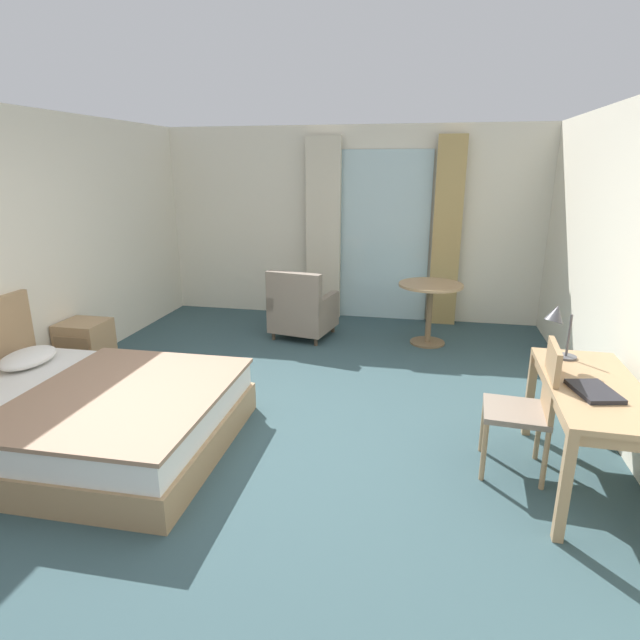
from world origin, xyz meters
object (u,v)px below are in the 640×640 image
bed (76,414)px  round_cafe_table (430,299)px  desk_chair (530,402)px  writing_desk (593,398)px  desk_lamp (558,321)px  closed_book (594,391)px  armchair_by_window (302,311)px  nightstand (86,347)px

bed → round_cafe_table: size_ratio=2.99×
bed → desk_chair: 3.35m
bed → writing_desk: 3.71m
desk_lamp → closed_book: (0.14, -0.52, -0.29)m
writing_desk → closed_book: size_ratio=4.04×
closed_book → armchair_by_window: (-2.55, 2.80, -0.40)m
writing_desk → armchair_by_window: size_ratio=1.54×
closed_book → armchair_by_window: 3.81m
writing_desk → armchair_by_window: armchair_by_window is taller
closed_book → armchair_by_window: size_ratio=0.38×
bed → desk_lamp: (3.50, 0.60, 0.78)m
desk_chair → round_cafe_table: (-0.68, 2.66, 0.03)m
desk_lamp → armchair_by_window: size_ratio=0.52×
desk_chair → armchair_by_window: bearing=130.9°
closed_book → nightstand: bearing=151.7°
writing_desk → desk_lamp: (-0.18, 0.37, 0.40)m
nightstand → desk_lamp: desk_lamp is taller
closed_book → armchair_by_window: armchair_by_window is taller
bed → round_cafe_table: (2.64, 2.97, 0.30)m
round_cafe_table → armchair_by_window: bearing=-176.9°
bed → writing_desk: bed is taller
writing_desk → desk_chair: desk_chair is taller
desk_lamp → round_cafe_table: 2.56m
bed → writing_desk: bearing=3.5°
bed → nightstand: bearing=122.7°
nightstand → desk_chair: bearing=-13.6°
desk_lamp → writing_desk: bearing=-64.0°
nightstand → desk_lamp: size_ratio=1.23×
writing_desk → desk_chair: 0.39m
writing_desk → closed_book: (-0.05, -0.15, 0.11)m
nightstand → desk_lamp: 4.47m
desk_lamp → bed: bearing=-170.2°
closed_book → desk_chair: bearing=131.4°
writing_desk → round_cafe_table: size_ratio=1.78×
writing_desk → nightstand: bearing=166.5°
desk_chair → closed_book: 0.44m
nightstand → armchair_by_window: (1.93, 1.57, 0.07)m
closed_book → round_cafe_table: bearing=96.1°
nightstand → closed_book: 4.67m
bed → nightstand: 1.56m
nightstand → round_cafe_table: 3.87m
writing_desk → desk_lamp: bearing=116.0°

